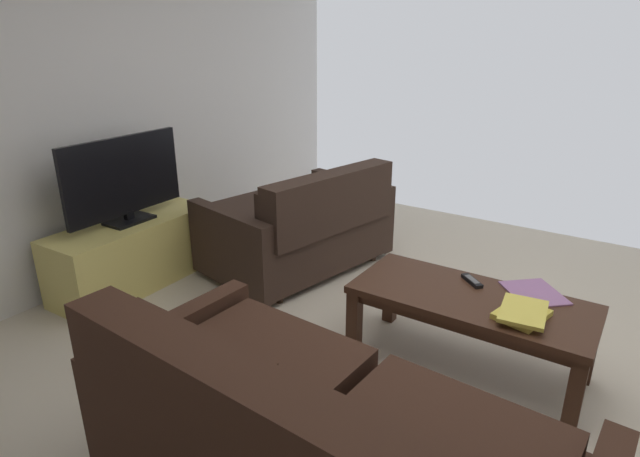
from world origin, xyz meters
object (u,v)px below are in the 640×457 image
at_px(sofa_main, 314,453).
at_px(loose_magazine, 534,293).
at_px(tv_remote, 472,281).
at_px(book_stack, 522,313).
at_px(coffee_table, 470,307).
at_px(tv_stand, 134,253).
at_px(flat_tv, 124,179).
at_px(loveseat_near, 301,225).

distance_m(sofa_main, loose_magazine, 1.55).
relative_size(sofa_main, tv_remote, 12.24).
bearing_deg(book_stack, coffee_table, -17.21).
xyz_separation_m(sofa_main, tv_stand, (2.23, -0.96, -0.12)).
distance_m(flat_tv, book_stack, 2.66).
bearing_deg(coffee_table, loveseat_near, -20.83).
relative_size(tv_stand, tv_remote, 8.05).
relative_size(flat_tv, book_stack, 2.94).
bearing_deg(loveseat_near, tv_remote, 163.96).
relative_size(tv_stand, book_stack, 3.82).
xyz_separation_m(tv_stand, flat_tv, (-0.00, 0.00, 0.56)).
bearing_deg(flat_tv, coffee_table, -172.11).
relative_size(tv_stand, flat_tv, 1.30).
bearing_deg(loveseat_near, flat_tv, 46.62).
bearing_deg(flat_tv, tv_stand, -62.32).
bearing_deg(flat_tv, sofa_main, 156.66).
relative_size(loveseat_near, tv_stand, 1.25).
bearing_deg(loveseat_near, coffee_table, 159.17).
xyz_separation_m(loveseat_near, coffee_table, (-1.50, 0.57, 0.02)).
bearing_deg(sofa_main, loveseat_near, -53.41).
bearing_deg(tv_remote, book_stack, 143.61).
bearing_deg(loveseat_near, tv_stand, 46.58).
height_order(flat_tv, tv_remote, flat_tv).
distance_m(coffee_table, book_stack, 0.30).
xyz_separation_m(flat_tv, tv_remote, (-2.30, -0.48, -0.35)).
height_order(tv_stand, tv_remote, tv_stand).
relative_size(loveseat_near, tv_remote, 10.05).
bearing_deg(book_stack, tv_stand, 5.21).
height_order(sofa_main, tv_stand, sofa_main).
xyz_separation_m(flat_tv, loose_magazine, (-2.62, -0.53, -0.35)).
bearing_deg(coffee_table, book_stack, 162.79).
xyz_separation_m(coffee_table, tv_remote, (0.05, -0.15, 0.08)).
height_order(book_stack, loose_magazine, book_stack).
height_order(tv_remote, loose_magazine, tv_remote).
distance_m(tv_stand, flat_tv, 0.56).
xyz_separation_m(coffee_table, tv_stand, (2.35, 0.33, -0.13)).
height_order(book_stack, tv_remote, book_stack).
distance_m(sofa_main, tv_stand, 2.43).
height_order(loveseat_near, book_stack, loveseat_near).
relative_size(coffee_table, flat_tv, 1.33).
xyz_separation_m(loveseat_near, tv_stand, (0.85, 0.90, -0.11)).
distance_m(tv_stand, book_stack, 2.65).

